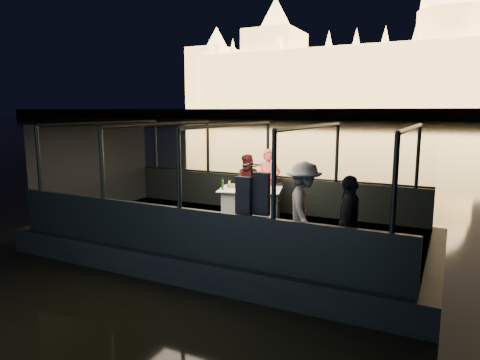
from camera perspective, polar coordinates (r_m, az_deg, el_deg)
The scene contains 29 objects.
river_water at distance 88.32m, azimuth 23.99°, elevation 6.37°, with size 500.00×500.00×0.00m, color black.
boat_hull at distance 9.73m, azimuth -1.07°, elevation -9.39°, with size 8.60×4.40×1.00m, color black.
boat_deck at distance 9.59m, azimuth -1.08°, elevation -6.67°, with size 8.00×4.00×0.04m, color black.
gunwale_port at distance 11.24m, azimuth 3.66°, elevation -1.86°, with size 8.00×0.08×0.90m, color black.
gunwale_starboard at distance 7.81m, azimuth -7.98°, elevation -6.87°, with size 8.00×0.08×0.90m, color black.
cabin_glass_port at distance 11.08m, azimuth 3.72°, elevation 3.99°, with size 8.00×0.02×1.40m, color #99B2B2, non-canonical shape.
cabin_glass_starboard at distance 7.58m, azimuth -8.17°, elevation 1.52°, with size 8.00×0.02×1.40m, color #99B2B2, non-canonical shape.
cabin_roof_glass at distance 9.23m, azimuth -1.12°, elevation 7.33°, with size 8.00×4.00×0.02m, color #99B2B2, non-canonical shape.
end_wall_fore at distance 11.73m, azimuth -18.68°, elevation 1.60°, with size 0.02×4.00×2.30m, color black, non-canonical shape.
end_wall_aft at distance 8.29m, azimuth 24.18°, elevation -1.69°, with size 0.02×4.00×2.30m, color black, non-canonical shape.
canopy_ribs at distance 9.34m, azimuth -1.10°, elevation 0.26°, with size 8.00×4.00×2.30m, color black, non-canonical shape.
embankment at distance 218.21m, azimuth 25.76°, elevation 7.72°, with size 400.00×140.00×6.00m, color #423D33.
parliament_building at distance 185.03m, azimuth 26.15°, elevation 16.31°, with size 220.00×32.00×60.00m, color #F2D18C, non-canonical shape.
dining_table_central at distance 10.27m, azimuth 1.39°, elevation -3.27°, with size 1.45×1.05×0.77m, color silver.
chair_port_left at distance 10.85m, azimuth 0.41°, elevation -2.24°, with size 0.41×0.41×0.87m, color black.
chair_port_right at distance 10.64m, azimuth 4.30°, elevation -2.49°, with size 0.38×0.38×0.81m, color black.
coat_stand at distance 7.31m, azimuth 1.55°, elevation -4.24°, with size 0.49×0.39×1.75m, color black, non-canonical shape.
person_woman_coral at distance 10.78m, azimuth 3.81°, elevation -0.72°, with size 0.60×0.40×1.67m, color #E85454.
person_man_maroon at distance 11.00m, azimuth 1.12°, elevation -0.49°, with size 0.72×0.56×1.50m, color #3C1012.
passenger_stripe at distance 7.85m, azimuth 8.47°, elevation -3.78°, with size 1.11×0.63×1.71m, color white.
passenger_dark at distance 7.16m, azimuth 14.32°, elevation -5.24°, with size 0.94×0.39×1.59m, color black.
wine_bottle at distance 10.07m, azimuth -2.35°, elevation -0.45°, with size 0.06×0.06×0.27m, color #143815.
bread_basket at distance 10.38m, azimuth -1.17°, elevation -0.77°, with size 0.20×0.20×0.08m, color brown.
amber_candle at distance 10.00m, azimuth 0.79°, elevation -1.15°, with size 0.06×0.06×0.09m, color #F5A53D.
plate_near at distance 9.82m, azimuth 2.29°, elevation -1.54°, with size 0.22×0.22×0.01m, color white.
plate_far at distance 10.39m, azimuth 0.20°, elevation -0.94°, with size 0.22×0.22×0.01m, color silver.
wine_glass_white at distance 10.15m, azimuth -1.44°, elevation -0.68°, with size 0.07×0.07×0.20m, color silver, non-canonical shape.
wine_glass_red at distance 10.22m, azimuth 2.35°, elevation -0.62°, with size 0.06×0.06×0.17m, color silver, non-canonical shape.
wine_glass_empty at distance 9.97m, azimuth 0.77°, elevation -0.86°, with size 0.06×0.06×0.19m, color silver, non-canonical shape.
Camera 1 is at (4.29, -8.16, 3.10)m, focal length 32.00 mm.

